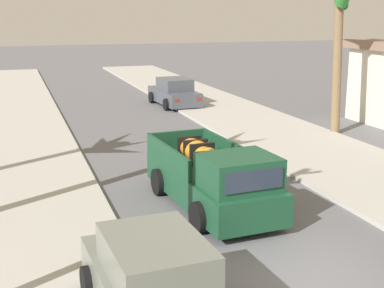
# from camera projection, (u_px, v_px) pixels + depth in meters

# --- Properties ---
(ground_plane) EXTENTS (160.00, 160.00, 0.00)m
(ground_plane) POSITION_uv_depth(u_px,v_px,m) (309.00, 282.00, 10.33)
(ground_plane) COLOR slate
(sidewalk_left) EXTENTS (4.80, 60.00, 0.12)m
(sidewalk_left) POSITION_uv_depth(u_px,v_px,m) (12.00, 152.00, 19.68)
(sidewalk_left) COLOR #B2AFA8
(sidewalk_left) RESTS_ON ground
(sidewalk_right) EXTENTS (4.80, 60.00, 0.12)m
(sidewalk_right) POSITION_uv_depth(u_px,v_px,m) (273.00, 132.00, 23.02)
(sidewalk_right) COLOR #B2AFA8
(sidewalk_right) RESTS_ON ground
(curb_left) EXTENTS (0.16, 60.00, 0.10)m
(curb_left) POSITION_uv_depth(u_px,v_px,m) (40.00, 150.00, 19.99)
(curb_left) COLOR silver
(curb_left) RESTS_ON ground
(curb_right) EXTENTS (0.16, 60.00, 0.10)m
(curb_right) POSITION_uv_depth(u_px,v_px,m) (252.00, 134.00, 22.71)
(curb_right) COLOR silver
(curb_right) RESTS_ON ground
(pickup_truck) EXTENTS (2.45, 5.32, 1.80)m
(pickup_truck) POSITION_uv_depth(u_px,v_px,m) (213.00, 179.00, 14.07)
(pickup_truck) COLOR #19472D
(pickup_truck) RESTS_ON ground
(car_left_near) EXTENTS (2.18, 4.33, 1.54)m
(car_left_near) POSITION_uv_depth(u_px,v_px,m) (157.00, 287.00, 8.71)
(car_left_near) COLOR slate
(car_left_near) RESTS_ON ground
(car_right_near) EXTENTS (2.20, 4.33, 1.54)m
(car_right_near) POSITION_uv_depth(u_px,v_px,m) (174.00, 93.00, 29.72)
(car_right_near) COLOR #474C56
(car_right_near) RESTS_ON ground
(palm_tree_right_fore) EXTENTS (3.44, 3.40, 6.75)m
(palm_tree_right_fore) POSITION_uv_depth(u_px,v_px,m) (342.00, 2.00, 21.86)
(palm_tree_right_fore) COLOR brown
(palm_tree_right_fore) RESTS_ON ground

